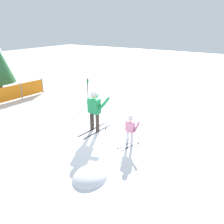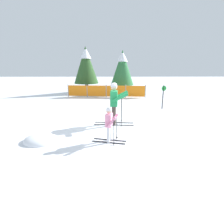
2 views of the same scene
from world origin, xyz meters
The scene contains 5 objects.
ground_plane centered at (0.00, 0.00, 0.00)m, with size 60.00×60.00×0.00m, color white.
skier_adult centered at (0.09, 0.18, 1.03)m, with size 1.64×0.76×1.71m.
skier_child centered at (-0.11, -1.54, 0.66)m, with size 1.10×0.55×1.14m.
trail_marker centered at (2.82, 2.76, 0.81)m, with size 0.27×0.10×1.31m.
snow_mound centered at (-2.33, -1.49, 0.00)m, with size 1.11×0.94×0.44m, color white.
Camera 1 is at (-6.23, -4.78, 4.04)m, focal length 35.00 mm.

